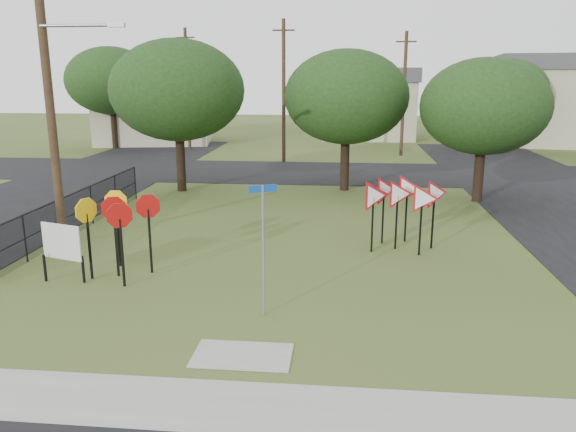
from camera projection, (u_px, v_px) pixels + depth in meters
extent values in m
plane|color=#3A4D1D|center=(260.00, 309.00, 13.71)|extent=(140.00, 140.00, 0.00)
cube|color=gray|center=(224.00, 406.00, 9.65)|extent=(30.00, 1.60, 0.02)
cube|color=black|center=(23.00, 206.00, 24.53)|extent=(8.00, 50.00, 0.02)
cube|color=black|center=(310.00, 172.00, 33.01)|extent=(60.00, 8.00, 0.02)
cube|color=gray|center=(242.00, 355.00, 11.39)|extent=(2.00, 1.20, 0.02)
cylinder|color=gray|center=(263.00, 252.00, 12.99)|extent=(0.06, 0.06, 3.15)
cube|color=#0D4198|center=(263.00, 188.00, 12.63)|extent=(0.60, 0.29, 0.17)
cube|color=black|center=(116.00, 244.00, 15.73)|extent=(0.06, 0.06, 1.88)
cube|color=black|center=(150.00, 241.00, 16.01)|extent=(0.06, 0.06, 1.88)
cube|color=black|center=(122.00, 253.00, 14.96)|extent=(0.06, 0.06, 1.88)
cube|color=black|center=(89.00, 247.00, 15.52)|extent=(0.06, 0.06, 1.88)
cube|color=black|center=(119.00, 236.00, 16.57)|extent=(0.06, 0.06, 1.88)
cube|color=black|center=(372.00, 225.00, 17.94)|extent=(0.06, 0.06, 1.79)
cube|color=black|center=(396.00, 223.00, 18.24)|extent=(0.06, 0.06, 1.79)
cube|color=black|center=(420.00, 228.00, 17.60)|extent=(0.06, 0.06, 1.79)
cube|color=black|center=(383.00, 218.00, 18.86)|extent=(0.06, 0.06, 1.79)
cube|color=black|center=(406.00, 216.00, 19.07)|extent=(0.06, 0.06, 1.79)
cube|color=black|center=(433.00, 222.00, 18.32)|extent=(0.06, 0.06, 1.79)
cube|color=black|center=(372.00, 223.00, 18.14)|extent=(0.06, 0.06, 1.79)
cube|color=black|center=(45.00, 268.00, 15.46)|extent=(0.06, 0.06, 0.77)
cube|color=black|center=(83.00, 269.00, 15.35)|extent=(0.06, 0.06, 0.77)
cube|color=silver|center=(61.00, 242.00, 15.22)|extent=(1.27, 0.44, 0.99)
cylinder|color=#422F1E|center=(49.00, 93.00, 17.55)|extent=(0.28, 0.28, 10.00)
cylinder|color=gray|center=(78.00, 25.00, 16.85)|extent=(2.40, 0.10, 0.10)
cube|color=gray|center=(117.00, 25.00, 16.73)|extent=(0.50, 0.18, 0.12)
cylinder|color=#422F1E|center=(284.00, 92.00, 35.98)|extent=(0.24, 0.24, 9.00)
cube|color=#422F1E|center=(284.00, 30.00, 35.06)|extent=(1.40, 0.10, 0.10)
cylinder|color=#422F1E|center=(404.00, 95.00, 39.12)|extent=(0.24, 0.24, 8.50)
cube|color=#422F1E|center=(406.00, 42.00, 38.26)|extent=(1.40, 0.10, 0.10)
cylinder|color=#422F1E|center=(187.00, 90.00, 42.55)|extent=(0.24, 0.24, 9.00)
cube|color=#422F1E|center=(185.00, 37.00, 41.62)|extent=(1.40, 0.10, 0.10)
cylinder|color=black|center=(25.00, 238.00, 16.97)|extent=(0.05, 0.05, 1.50)
cylinder|color=black|center=(62.00, 220.00, 19.19)|extent=(0.05, 0.05, 1.50)
cylinder|color=black|center=(92.00, 205.00, 21.41)|extent=(0.05, 0.05, 1.50)
cylinder|color=black|center=(115.00, 193.00, 23.63)|extent=(0.05, 0.05, 1.50)
cylinder|color=black|center=(135.00, 183.00, 25.85)|extent=(0.05, 0.05, 1.50)
cube|color=black|center=(76.00, 193.00, 20.13)|extent=(0.03, 11.50, 0.03)
cube|color=black|center=(78.00, 212.00, 20.30)|extent=(0.03, 11.50, 0.03)
cube|color=black|center=(78.00, 212.00, 20.30)|extent=(0.01, 11.50, 1.50)
cube|color=#B5B091|center=(155.00, 107.00, 47.16)|extent=(10.08, 8.46, 6.00)
cube|color=#444448|center=(152.00, 62.00, 46.28)|extent=(10.58, 8.88, 1.20)
cube|color=#B5B091|center=(368.00, 110.00, 51.32)|extent=(8.00, 8.00, 5.00)
cube|color=#444448|center=(369.00, 75.00, 50.57)|extent=(8.40, 8.40, 1.20)
cube|color=#B5B091|center=(542.00, 108.00, 45.98)|extent=(7.91, 7.91, 6.00)
cube|color=#444448|center=(547.00, 62.00, 45.11)|extent=(8.30, 8.30, 1.20)
cylinder|color=black|center=(181.00, 164.00, 27.49)|extent=(0.44, 0.44, 2.62)
ellipsoid|color=black|center=(177.00, 90.00, 26.63)|extent=(6.40, 6.40, 4.80)
cylinder|color=black|center=(345.00, 166.00, 27.70)|extent=(0.44, 0.44, 2.45)
ellipsoid|color=black|center=(346.00, 97.00, 26.89)|extent=(6.00, 6.00, 4.50)
cylinder|color=black|center=(478.00, 176.00, 25.21)|extent=(0.44, 0.44, 2.27)
ellipsoid|color=black|center=(484.00, 106.00, 24.45)|extent=(5.60, 5.60, 4.20)
cylinder|color=black|center=(114.00, 130.00, 43.88)|extent=(0.44, 0.44, 2.80)
ellipsoid|color=black|center=(111.00, 81.00, 42.96)|extent=(6.80, 6.80, 5.10)
cylinder|color=black|center=(502.00, 134.00, 42.94)|extent=(0.44, 0.44, 2.45)
ellipsoid|color=black|center=(507.00, 89.00, 42.13)|extent=(6.00, 6.00, 4.50)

